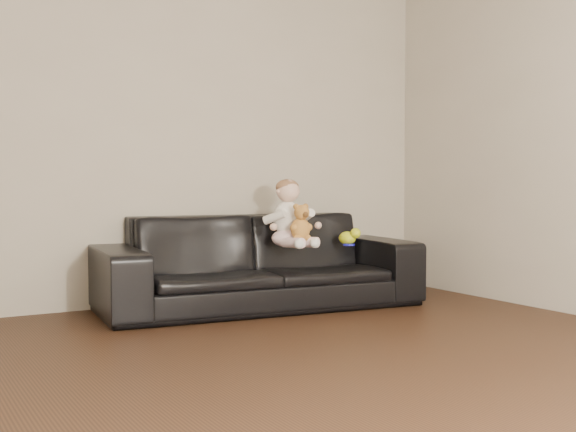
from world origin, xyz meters
TOP-DOWN VIEW (x-y plane):
  - floor at (0.00, 0.00)m, footprint 5.50×5.50m
  - wall_back at (0.00, 2.75)m, footprint 5.00×0.00m
  - sofa at (0.79, 2.25)m, footprint 2.31×1.08m
  - baby at (0.97, 2.13)m, footprint 0.36×0.43m
  - teddy_bear at (0.98, 1.98)m, footprint 0.17×0.17m
  - toy_green at (1.44, 2.09)m, footprint 0.16×0.17m
  - toy_rattle at (1.49, 2.15)m, footprint 0.09×0.09m
  - toy_blue_disc at (1.42, 2.04)m, footprint 0.11×0.11m

SIDE VIEW (x-z plane):
  - floor at x=0.00m, z-range 0.00..0.00m
  - sofa at x=0.79m, z-range 0.00..0.65m
  - toy_blue_disc at x=1.42m, z-range 0.43..0.44m
  - toy_rattle at x=1.49m, z-range 0.43..0.50m
  - toy_green at x=1.44m, z-range 0.43..0.53m
  - teddy_bear at x=0.98m, z-range 0.48..0.74m
  - baby at x=0.97m, z-range 0.40..0.88m
  - wall_back at x=0.00m, z-range -1.20..3.80m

